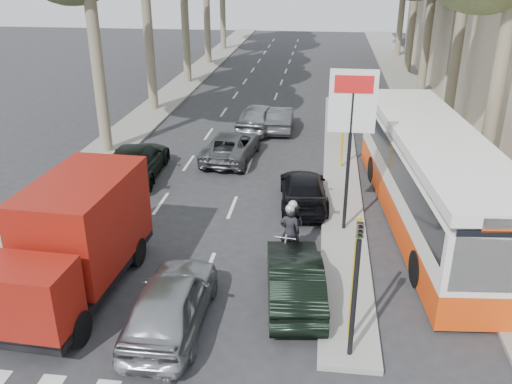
{
  "coord_description": "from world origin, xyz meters",
  "views": [
    {
      "loc": [
        2.34,
        -11.88,
        8.75
      ],
      "look_at": [
        0.27,
        4.41,
        1.6
      ],
      "focal_mm": 38.0,
      "sensor_mm": 36.0,
      "label": 1
    }
  ],
  "objects_px": {
    "silver_hatchback": "(171,302)",
    "red_truck": "(76,238)",
    "city_bus": "(432,176)",
    "motorcycle": "(291,231)",
    "dark_hatchback": "(295,278)"
  },
  "relations": [
    {
      "from": "silver_hatchback",
      "to": "dark_hatchback",
      "type": "bearing_deg",
      "value": -152.35
    },
    {
      "from": "dark_hatchback",
      "to": "city_bus",
      "type": "distance_m",
      "value": 7.06
    },
    {
      "from": "motorcycle",
      "to": "silver_hatchback",
      "type": "bearing_deg",
      "value": -116.54
    },
    {
      "from": "silver_hatchback",
      "to": "red_truck",
      "type": "distance_m",
      "value": 3.36
    },
    {
      "from": "city_bus",
      "to": "motorcycle",
      "type": "height_order",
      "value": "city_bus"
    },
    {
      "from": "city_bus",
      "to": "motorcycle",
      "type": "bearing_deg",
      "value": -152.87
    },
    {
      "from": "silver_hatchback",
      "to": "dark_hatchback",
      "type": "distance_m",
      "value": 3.42
    },
    {
      "from": "silver_hatchback",
      "to": "city_bus",
      "type": "height_order",
      "value": "city_bus"
    },
    {
      "from": "silver_hatchback",
      "to": "city_bus",
      "type": "xyz_separation_m",
      "value": [
        7.43,
        7.01,
        1.03
      ]
    },
    {
      "from": "silver_hatchback",
      "to": "red_truck",
      "type": "relative_size",
      "value": 0.73
    },
    {
      "from": "red_truck",
      "to": "motorcycle",
      "type": "xyz_separation_m",
      "value": [
        5.72,
        2.77,
        -0.83
      ]
    },
    {
      "from": "silver_hatchback",
      "to": "city_bus",
      "type": "distance_m",
      "value": 10.26
    },
    {
      "from": "silver_hatchback",
      "to": "motorcycle",
      "type": "height_order",
      "value": "motorcycle"
    },
    {
      "from": "silver_hatchback",
      "to": "dark_hatchback",
      "type": "xyz_separation_m",
      "value": [
        3.02,
        1.6,
        -0.07
      ]
    },
    {
      "from": "red_truck",
      "to": "city_bus",
      "type": "relative_size",
      "value": 0.47
    }
  ]
}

